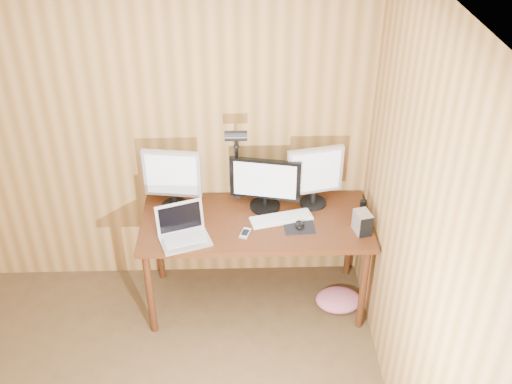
{
  "coord_description": "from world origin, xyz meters",
  "views": [
    {
      "loc": [
        0.83,
        -1.74,
        3.21
      ],
      "look_at": [
        0.93,
        1.58,
        1.02
      ],
      "focal_mm": 42.0,
      "sensor_mm": 36.0,
      "label": 1
    }
  ],
  "objects_px": {
    "desk": "(255,228)",
    "monitor_center": "(265,183)",
    "monitor_right": "(315,175)",
    "desk_lamp": "(236,154)",
    "keyboard": "(281,218)",
    "laptop": "(183,231)",
    "speaker": "(363,207)",
    "hard_drive": "(362,222)",
    "monitor_left": "(172,178)",
    "phone": "(245,233)",
    "mouse": "(299,225)"
  },
  "relations": [
    {
      "from": "monitor_right",
      "to": "desk_lamp",
      "type": "distance_m",
      "value": 0.57
    },
    {
      "from": "monitor_right",
      "to": "speaker",
      "type": "distance_m",
      "value": 0.41
    },
    {
      "from": "phone",
      "to": "laptop",
      "type": "bearing_deg",
      "value": -158.2
    },
    {
      "from": "phone",
      "to": "desk_lamp",
      "type": "xyz_separation_m",
      "value": [
        -0.05,
        0.38,
        0.4
      ]
    },
    {
      "from": "monitor_center",
      "to": "speaker",
      "type": "relative_size",
      "value": 4.5
    },
    {
      "from": "desk",
      "to": "desk_lamp",
      "type": "height_order",
      "value": "desk_lamp"
    },
    {
      "from": "monitor_center",
      "to": "laptop",
      "type": "distance_m",
      "value": 0.67
    },
    {
      "from": "desk",
      "to": "keyboard",
      "type": "bearing_deg",
      "value": -20.75
    },
    {
      "from": "monitor_right",
      "to": "phone",
      "type": "relative_size",
      "value": 3.76
    },
    {
      "from": "phone",
      "to": "desk_lamp",
      "type": "relative_size",
      "value": 0.18
    },
    {
      "from": "desk_lamp",
      "to": "monitor_center",
      "type": "bearing_deg",
      "value": 0.8
    },
    {
      "from": "monitor_left",
      "to": "phone",
      "type": "relative_size",
      "value": 3.77
    },
    {
      "from": "keyboard",
      "to": "phone",
      "type": "xyz_separation_m",
      "value": [
        -0.25,
        -0.16,
        -0.0
      ]
    },
    {
      "from": "laptop",
      "to": "hard_drive",
      "type": "relative_size",
      "value": 2.46
    },
    {
      "from": "laptop",
      "to": "speaker",
      "type": "xyz_separation_m",
      "value": [
        1.25,
        0.24,
        -0.0
      ]
    },
    {
      "from": "monitor_center",
      "to": "mouse",
      "type": "distance_m",
      "value": 0.38
    },
    {
      "from": "keyboard",
      "to": "monitor_center",
      "type": "bearing_deg",
      "value": 110.86
    },
    {
      "from": "phone",
      "to": "monitor_left",
      "type": "bearing_deg",
      "value": 164.48
    },
    {
      "from": "phone",
      "to": "monitor_right",
      "type": "bearing_deg",
      "value": 53.18
    },
    {
      "from": "desk",
      "to": "monitor_center",
      "type": "relative_size",
      "value": 3.23
    },
    {
      "from": "hard_drive",
      "to": "speaker",
      "type": "relative_size",
      "value": 1.41
    },
    {
      "from": "monitor_right",
      "to": "keyboard",
      "type": "distance_m",
      "value": 0.39
    },
    {
      "from": "keyboard",
      "to": "desk_lamp",
      "type": "xyz_separation_m",
      "value": [
        -0.31,
        0.22,
        0.4
      ]
    },
    {
      "from": "monitor_right",
      "to": "hard_drive",
      "type": "relative_size",
      "value": 2.92
    },
    {
      "from": "monitor_left",
      "to": "hard_drive",
      "type": "xyz_separation_m",
      "value": [
        1.29,
        -0.33,
        -0.17
      ]
    },
    {
      "from": "phone",
      "to": "speaker",
      "type": "relative_size",
      "value": 1.1
    },
    {
      "from": "desk",
      "to": "monitor_center",
      "type": "bearing_deg",
      "value": 51.13
    },
    {
      "from": "monitor_center",
      "to": "keyboard",
      "type": "xyz_separation_m",
      "value": [
        0.11,
        -0.15,
        -0.19
      ]
    },
    {
      "from": "laptop",
      "to": "keyboard",
      "type": "relative_size",
      "value": 0.85
    },
    {
      "from": "monitor_left",
      "to": "desk_lamp",
      "type": "relative_size",
      "value": 0.69
    },
    {
      "from": "monitor_center",
      "to": "phone",
      "type": "xyz_separation_m",
      "value": [
        -0.15,
        -0.31,
        -0.2
      ]
    },
    {
      "from": "monitor_left",
      "to": "speaker",
      "type": "bearing_deg",
      "value": 3.08
    },
    {
      "from": "monitor_right",
      "to": "speaker",
      "type": "height_order",
      "value": "monitor_right"
    },
    {
      "from": "monitor_center",
      "to": "hard_drive",
      "type": "distance_m",
      "value": 0.72
    },
    {
      "from": "laptop",
      "to": "hard_drive",
      "type": "xyz_separation_m",
      "value": [
        1.2,
        0.03,
        0.02
      ]
    },
    {
      "from": "monitor_right",
      "to": "phone",
      "type": "distance_m",
      "value": 0.65
    },
    {
      "from": "hard_drive",
      "to": "speaker",
      "type": "xyz_separation_m",
      "value": [
        0.04,
        0.21,
        -0.02
      ]
    },
    {
      "from": "monitor_left",
      "to": "hard_drive",
      "type": "height_order",
      "value": "monitor_left"
    },
    {
      "from": "monitor_center",
      "to": "laptop",
      "type": "height_order",
      "value": "monitor_center"
    },
    {
      "from": "mouse",
      "to": "desk_lamp",
      "type": "height_order",
      "value": "desk_lamp"
    },
    {
      "from": "desk",
      "to": "monitor_center",
      "type": "distance_m",
      "value": 0.34
    },
    {
      "from": "monitor_right",
      "to": "mouse",
      "type": "bearing_deg",
      "value": -126.48
    },
    {
      "from": "monitor_center",
      "to": "desk",
      "type": "bearing_deg",
      "value": -117.24
    },
    {
      "from": "monitor_left",
      "to": "laptop",
      "type": "relative_size",
      "value": 1.19
    },
    {
      "from": "monitor_left",
      "to": "desk",
      "type": "bearing_deg",
      "value": -2.48
    },
    {
      "from": "desk",
      "to": "speaker",
      "type": "relative_size",
      "value": 14.5
    },
    {
      "from": "monitor_center",
      "to": "monitor_left",
      "type": "relative_size",
      "value": 1.08
    },
    {
      "from": "keyboard",
      "to": "monitor_right",
      "type": "bearing_deg",
      "value": 23.98
    },
    {
      "from": "monitor_right",
      "to": "desk_lamp",
      "type": "relative_size",
      "value": 0.69
    },
    {
      "from": "monitor_left",
      "to": "mouse",
      "type": "bearing_deg",
      "value": -8.92
    }
  ]
}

